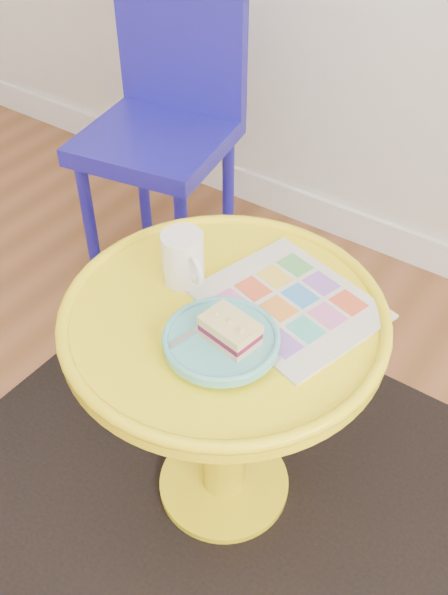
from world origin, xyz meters
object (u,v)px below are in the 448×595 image
Objects in this scene: side_table at (224,372)px; plate at (221,341)px; chair at (166,112)px; newspaper at (289,303)px; mug at (183,257)px.

side_table is 0.20m from plate.
plate is at bearing -56.03° from chair.
side_table is 0.94m from chair.
newspaper is at bearing 76.85° from plate.
mug is (-0.12, 0.03, 0.22)m from side_table.
chair is at bearing 156.51° from mug.
chair is 0.83m from mug.
mug reaches higher than newspaper.
newspaper is (0.75, -0.56, 0.06)m from chair.
mug is (0.55, -0.62, 0.11)m from chair.
side_table is at bearing -117.77° from newspaper.
plate is (0.71, -0.73, 0.07)m from chair.
mug is 0.20m from plate.
plate is (0.17, -0.11, -0.04)m from mug.
mug is at bearing 146.34° from plate.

